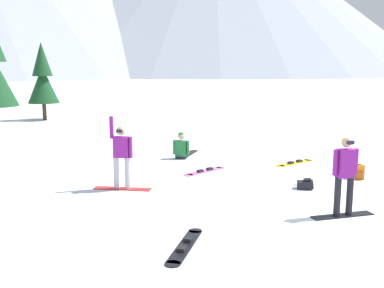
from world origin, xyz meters
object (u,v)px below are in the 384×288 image
Objects in this scene: loose_snowboard_near_right at (185,246)px; backpack_orange at (359,172)px; snowboarder_midground at (121,155)px; loose_snowboard_far_spare at (295,163)px; backpack_black at (305,184)px; loose_snowboard_near_left at (205,171)px; snowboarder_background at (183,149)px; pine_tree_tall at (43,78)px; snowboarder_foreground at (345,174)px.

backpack_orange reaches higher than loose_snowboard_near_right.
snowboarder_midground is 1.19× the size of loose_snowboard_near_right.
backpack_black is (-1.64, -2.90, 0.11)m from loose_snowboard_far_spare.
loose_snowboard_far_spare is 3.91× the size of backpack_orange.
snowboarder_midground reaches higher than loose_snowboard_near_left.
snowboarder_background reaches higher than loose_snowboard_near_left.
snowboarder_midground is 1.10× the size of loose_snowboard_far_spare.
loose_snowboard_near_right is at bearing -156.69° from backpack_orange.
snowboarder_background is (3.06, 3.40, -0.61)m from snowboarder_midground.
loose_snowboard_near_right is at bearing -116.76° from loose_snowboard_near_left.
backpack_black is (-2.14, -0.32, -0.08)m from backpack_orange.
snowboarder_midground is 3.28m from loose_snowboard_near_left.
snowboarder_background is at bearing 107.74° from backpack_black.
pine_tree_tall is (-3.84, 16.42, 2.57)m from loose_snowboard_near_left.
snowboarder_midground is 6.53m from loose_snowboard_far_spare.
snowboarder_background is 2.85× the size of backpack_black.
snowboarder_foreground is 5.67m from loose_snowboard_far_spare.
snowboarder_foreground reaches higher than loose_snowboard_far_spare.
snowboarder_foreground reaches higher than loose_snowboard_near_right.
backpack_orange is at bearing 43.24° from snowboarder_foreground.
snowboarder_background is at bearing 87.57° from loose_snowboard_near_left.
snowboarder_midground is 3.63× the size of backpack_black.
pine_tree_tall reaches higher than snowboarder_background.
loose_snowboard_near_left is 17.05m from pine_tree_tall.
pine_tree_tall is (-0.88, 17.49, 1.64)m from snowboarder_midground.
snowboarder_midground is at bearing 158.68° from backpack_black.
snowboarder_background reaches higher than loose_snowboard_near_right.
loose_snowboard_near_right is 8.24m from loose_snowboard_far_spare.
loose_snowboard_near_right is at bearing -87.47° from snowboarder_midground.
pine_tree_tall is at bearing 113.80° from loose_snowboard_far_spare.
loose_snowboard_far_spare is 3.33m from backpack_black.
pine_tree_tall is (-3.93, 14.09, 2.25)m from snowboarder_background.
loose_snowboard_near_right is at bearing -138.55° from loose_snowboard_far_spare.
backpack_orange is at bearing -33.56° from loose_snowboard_near_left.
snowboarder_foreground is 5.38m from loose_snowboard_near_left.
pine_tree_tall is at bearing 103.15° from snowboarder_foreground.
snowboarder_foreground is 3.89× the size of backpack_orange.
pine_tree_tall reaches higher than snowboarder_midground.
snowboarder_midground reaches higher than snowboarder_foreground.
backpack_black is (1.78, -2.92, 0.11)m from loose_snowboard_near_left.
backpack_orange reaches higher than loose_snowboard_near_left.
backpack_orange is (3.92, -2.60, 0.19)m from loose_snowboard_near_left.
snowboarder_background is 14.81m from pine_tree_tall.
backpack_black is (4.73, -1.85, -0.82)m from snowboarder_midground.
snowboarder_foreground is 3.28× the size of backpack_black.
loose_snowboard_near_right is 3.05× the size of backpack_black.
loose_snowboard_near_left and loose_snowboard_far_spare have the same top height.
pine_tree_tall reaches higher than loose_snowboard_near_right.
pine_tree_tall reaches higher than snowboarder_foreground.
pine_tree_tall is at bearing 106.18° from backpack_black.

